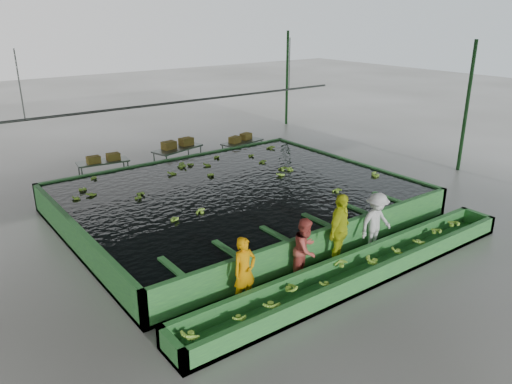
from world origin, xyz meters
TOP-DOWN VIEW (x-y plane):
  - ground at (0.00, 0.00)m, footprint 80.00×80.00m
  - shed_roof at (0.00, 0.00)m, footprint 20.00×22.00m
  - shed_posts at (0.00, 0.00)m, footprint 20.00×22.00m
  - flotation_tank at (0.00, 1.50)m, footprint 10.00×8.00m
  - tank_water at (0.00, 1.50)m, footprint 9.70×7.70m
  - sorting_trough at (0.00, -3.60)m, footprint 10.00×1.00m
  - cableway_rail at (0.00, 5.00)m, footprint 0.08×0.08m
  - rail_hanger_left at (-5.00, 5.00)m, footprint 0.04×0.04m
  - rail_hanger_right at (5.00, 5.00)m, footprint 0.04×0.04m
  - worker_a at (-2.76, -2.80)m, footprint 0.58×0.39m
  - worker_b at (-1.02, -2.80)m, footprint 0.92×0.83m
  - worker_c at (0.08, -2.80)m, footprint 1.20×0.87m
  - worker_d at (1.43, -2.80)m, footprint 1.05×0.61m
  - packing_table_left at (-2.23, 6.87)m, footprint 1.90×0.97m
  - packing_table_mid at (0.68, 6.57)m, footprint 2.18×1.33m
  - packing_table_right at (3.50, 6.16)m, footprint 1.97×1.08m
  - box_stack_left at (-2.22, 6.78)m, footprint 1.19×0.37m
  - box_stack_mid at (0.75, 6.67)m, footprint 1.39×0.56m
  - box_stack_right at (3.46, 6.23)m, footprint 1.25×0.67m
  - floating_bananas at (0.00, 2.30)m, footprint 8.53×5.81m
  - trough_bananas at (0.00, -3.60)m, footprint 8.94×0.60m

SIDE VIEW (x-z plane):
  - ground at x=0.00m, z-range 0.00..0.00m
  - sorting_trough at x=0.00m, z-range 0.00..0.50m
  - trough_bananas at x=0.00m, z-range 0.34..0.46m
  - packing_table_left at x=-2.23m, z-range 0.00..0.83m
  - packing_table_right at x=3.50m, z-range 0.00..0.85m
  - flotation_tank at x=0.00m, z-range 0.00..0.90m
  - packing_table_mid at x=0.68m, z-range 0.00..0.93m
  - worker_b at x=-1.02m, z-range 0.00..1.54m
  - worker_a at x=-2.76m, z-range 0.00..1.54m
  - worker_d at x=1.43m, z-range 0.00..1.62m
  - box_stack_left at x=-2.22m, z-range 0.70..0.96m
  - box_stack_right at x=3.46m, z-range 0.72..0.98m
  - tank_water at x=0.00m, z-range 0.85..0.85m
  - floating_bananas at x=0.00m, z-range 0.79..0.91m
  - box_stack_mid at x=0.75m, z-range 0.78..1.07m
  - worker_c at x=0.08m, z-range 0.00..1.88m
  - shed_posts at x=0.00m, z-range 0.00..5.00m
  - cableway_rail at x=0.00m, z-range -4.00..10.00m
  - rail_hanger_left at x=-5.00m, z-range 3.00..5.00m
  - rail_hanger_right at x=5.00m, z-range 3.00..5.00m
  - shed_roof at x=0.00m, z-range 4.98..5.02m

